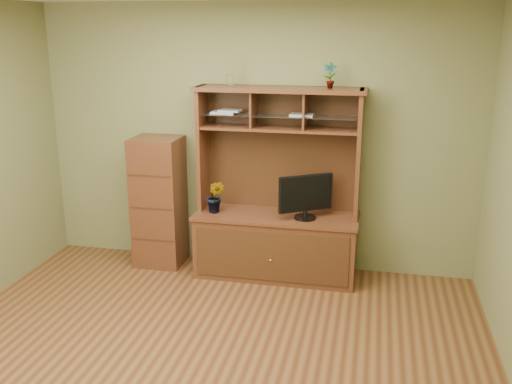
% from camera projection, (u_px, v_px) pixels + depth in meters
% --- Properties ---
extents(room, '(4.54, 4.04, 2.74)m').
position_uv_depth(room, '(195.00, 193.00, 3.95)').
color(room, '#512C17').
rests_on(room, ground).
extents(media_hutch, '(1.66, 0.61, 1.90)m').
position_uv_depth(media_hutch, '(277.00, 226.00, 5.75)').
color(media_hutch, '#492614').
rests_on(media_hutch, room).
extents(monitor, '(0.49, 0.33, 0.44)m').
position_uv_depth(monitor, '(306.00, 196.00, 5.51)').
color(monitor, black).
rests_on(monitor, media_hutch).
extents(orchid_plant, '(0.20, 0.16, 0.33)m').
position_uv_depth(orchid_plant, '(216.00, 197.00, 5.71)').
color(orchid_plant, '#355C1F').
rests_on(orchid_plant, media_hutch).
extents(top_plant, '(0.13, 0.10, 0.24)m').
position_uv_depth(top_plant, '(330.00, 75.00, 5.31)').
color(top_plant, '#2C6322').
rests_on(top_plant, media_hutch).
extents(reed_diffuser, '(0.06, 0.06, 0.30)m').
position_uv_depth(reed_diffuser, '(230.00, 74.00, 5.50)').
color(reed_diffuser, silver).
rests_on(reed_diffuser, media_hutch).
extents(magazines, '(1.01, 0.19, 0.04)m').
position_uv_depth(magazines, '(251.00, 113.00, 5.56)').
color(magazines, silver).
rests_on(magazines, media_hutch).
extents(side_cabinet, '(0.49, 0.45, 1.37)m').
position_uv_depth(side_cabinet, '(159.00, 202.00, 5.99)').
color(side_cabinet, '#492614').
rests_on(side_cabinet, room).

